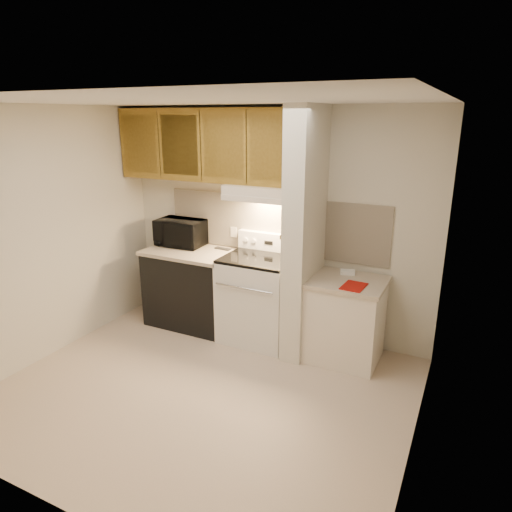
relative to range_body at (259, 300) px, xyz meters
The scene contains 50 objects.
floor 1.24m from the range_body, 90.00° to the right, with size 3.60×3.60×0.00m, color #C5AC93.
ceiling 2.34m from the range_body, 90.00° to the right, with size 3.60×3.60×0.00m, color white.
wall_back 0.86m from the range_body, 90.00° to the left, with size 3.60×0.02×2.50m, color beige.
wall_left 2.28m from the range_body, 147.31° to the right, with size 0.02×3.00×2.50m, color beige.
wall_right 2.28m from the range_body, 32.69° to the right, with size 0.02×3.00×2.50m, color beige.
backsplash 0.84m from the range_body, 90.00° to the left, with size 2.60×0.02×0.63m, color #FFEACB.
range_body is the anchor object (origin of this frame).
oven_window 0.32m from the range_body, 90.00° to the right, with size 0.50×0.01×0.30m, color black.
oven_handle 0.44m from the range_body, 90.00° to the right, with size 0.02×0.02×0.65m, color silver.
cooktop 0.48m from the range_body, ahead, with size 0.74×0.64×0.03m, color black.
range_backguard 0.66m from the range_body, 90.00° to the left, with size 0.76×0.08×0.20m, color silver.
range_display 0.64m from the range_body, 90.00° to the left, with size 0.10×0.01×0.04m, color black.
range_knob_left_outer 0.70m from the range_body, 139.40° to the left, with size 0.05×0.05×0.02m, color silver.
range_knob_left_inner 0.66m from the range_body, 126.87° to the left, with size 0.05×0.05×0.02m, color silver.
range_knob_right_inner 0.66m from the range_body, 53.13° to the left, with size 0.05×0.05×0.02m, color silver.
range_knob_right_outer 0.70m from the range_body, 40.60° to the left, with size 0.05×0.05×0.02m, color silver.
dishwasher_front 0.88m from the range_body, behind, with size 1.00×0.63×0.87m, color black.
left_countertop 0.98m from the range_body, behind, with size 1.04×0.67×0.04m, color #B9A68D.
spoon_rest 0.76m from the range_body, 159.69° to the left, with size 0.20×0.06×0.01m, color black.
teal_jar 1.35m from the range_body, 169.41° to the left, with size 0.09×0.09×0.09m, color #206D5B.
outlet 0.86m from the range_body, 146.31° to the left, with size 0.08×0.01×0.12m, color beige.
microwave 1.26m from the range_body, behind, with size 0.56×0.38×0.31m, color black.
partition_pillar 0.94m from the range_body, ahead, with size 0.22×0.70×2.50m, color beige.
pillar_trim 0.93m from the range_body, ahead, with size 0.01×0.70×0.04m, color olive.
knife_strip 0.95m from the range_body, ahead, with size 0.02×0.42×0.04m, color black.
knife_blade_a 0.87m from the range_body, 29.40° to the right, with size 0.01×0.04×0.16m, color silver.
knife_handle_a 1.01m from the range_body, 30.33° to the right, with size 0.02×0.02×0.10m, color black.
knife_blade_b 0.85m from the range_body, 20.38° to the right, with size 0.01×0.04×0.18m, color silver.
knife_handle_b 0.99m from the range_body, 19.72° to the right, with size 0.02×0.02×0.10m, color black.
knife_blade_c 0.83m from the range_body, ahead, with size 0.01×0.04×0.20m, color silver.
knife_handle_c 0.99m from the range_body, ahead, with size 0.02×0.02×0.10m, color black.
knife_blade_d 0.85m from the range_body, ahead, with size 0.01×0.04×0.16m, color silver.
knife_handle_d 0.98m from the range_body, ahead, with size 0.02×0.02×0.10m, color black.
knife_blade_e 0.84m from the range_body, 14.61° to the left, with size 0.01×0.04×0.18m, color silver.
knife_handle_e 0.99m from the range_body, 17.51° to the left, with size 0.02×0.02×0.10m, color black.
oven_mitt 0.79m from the range_body, 23.58° to the left, with size 0.03×0.09×0.22m, color slate.
right_cab_base 0.97m from the range_body, ahead, with size 0.70×0.60×0.81m, color beige.
right_countertop 1.04m from the range_body, ahead, with size 0.74×0.64×0.04m, color #B9A68D.
red_folder 1.15m from the range_body, ahead, with size 0.20×0.27×0.01m, color #9A0F08.
white_box 1.02m from the range_body, 10.77° to the left, with size 0.14×0.10×0.04m, color white.
range_hood 1.17m from the range_body, 90.00° to the left, with size 0.78×0.44×0.15m, color beige.
hood_lip 1.12m from the range_body, 90.00° to the right, with size 0.78×0.04×0.06m, color beige.
upper_cabinets 1.77m from the range_body, 166.16° to the left, with size 2.18×0.33×0.77m, color olive.
cab_door_a 2.22m from the range_body, behind, with size 0.46×0.01×0.63m, color olive.
cab_gap_a 2.04m from the range_body, behind, with size 0.01×0.01×0.73m, color black.
cab_door_b 1.89m from the range_body, behind, with size 0.46×0.01×0.63m, color olive.
cab_gap_b 1.77m from the range_body, behind, with size 0.01×0.01×0.73m, color black.
cab_door_c 1.68m from the range_body, behind, with size 0.46×0.01×0.63m, color olive.
cab_gap_c 1.63m from the range_body, behind, with size 0.01×0.01×0.73m, color black.
cab_door_d 1.63m from the range_body, ahead, with size 0.46×0.01×0.63m, color olive.
Camera 1 is at (2.02, -3.01, 2.39)m, focal length 32.00 mm.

